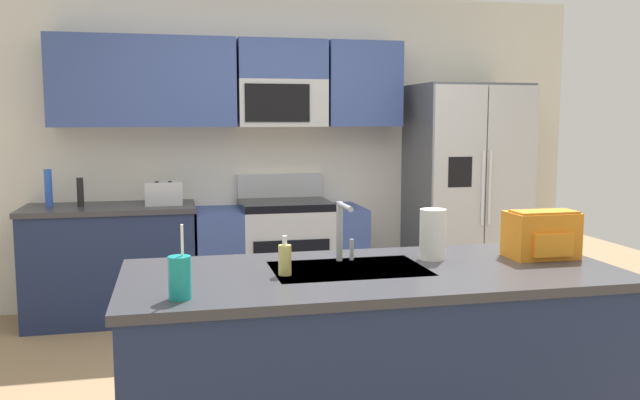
% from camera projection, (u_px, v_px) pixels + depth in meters
% --- Properties ---
extents(ground_plane, '(9.00, 9.00, 0.00)m').
position_uv_depth(ground_plane, '(347.00, 395.00, 3.78)').
color(ground_plane, '#997A56').
rests_on(ground_plane, ground).
extents(kitchen_wall_unit, '(5.20, 0.43, 2.60)m').
position_uv_depth(kitchen_wall_unit, '(268.00, 130.00, 5.59)').
color(kitchen_wall_unit, silver).
rests_on(kitchen_wall_unit, ground).
extents(back_counter, '(1.29, 0.63, 0.90)m').
position_uv_depth(back_counter, '(112.00, 263.00, 5.16)').
color(back_counter, '#1E2A4D').
rests_on(back_counter, ground).
extents(range_oven, '(1.36, 0.61, 1.10)m').
position_uv_depth(range_oven, '(281.00, 256.00, 5.45)').
color(range_oven, '#B7BABF').
rests_on(range_oven, ground).
extents(refrigerator, '(0.90, 0.76, 1.85)m').
position_uv_depth(refrigerator, '(466.00, 194.00, 5.67)').
color(refrigerator, '#4C4F54').
rests_on(refrigerator, ground).
extents(island_counter, '(2.19, 0.94, 0.90)m').
position_uv_depth(island_counter, '(372.00, 367.00, 2.99)').
color(island_counter, '#1E2A4D').
rests_on(island_counter, ground).
extents(toaster, '(0.28, 0.16, 0.18)m').
position_uv_depth(toaster, '(164.00, 193.00, 5.14)').
color(toaster, '#B7BABF').
rests_on(toaster, back_counter).
extents(pepper_mill, '(0.05, 0.05, 0.22)m').
position_uv_depth(pepper_mill, '(80.00, 192.00, 5.05)').
color(pepper_mill, black).
rests_on(pepper_mill, back_counter).
extents(bottle_blue, '(0.06, 0.06, 0.29)m').
position_uv_depth(bottle_blue, '(48.00, 188.00, 5.03)').
color(bottle_blue, blue).
rests_on(bottle_blue, back_counter).
extents(sink_faucet, '(0.09, 0.21, 0.28)m').
position_uv_depth(sink_faucet, '(342.00, 226.00, 3.08)').
color(sink_faucet, '#B7BABF').
rests_on(sink_faucet, island_counter).
extents(drink_cup_teal, '(0.08, 0.08, 0.28)m').
position_uv_depth(drink_cup_teal, '(180.00, 277.00, 2.45)').
color(drink_cup_teal, teal).
rests_on(drink_cup_teal, island_counter).
extents(soap_dispenser, '(0.06, 0.06, 0.17)m').
position_uv_depth(soap_dispenser, '(285.00, 259.00, 2.83)').
color(soap_dispenser, '#D8CC66').
rests_on(soap_dispenser, island_counter).
extents(paper_towel_roll, '(0.12, 0.12, 0.24)m').
position_uv_depth(paper_towel_roll, '(433.00, 234.00, 3.15)').
color(paper_towel_roll, white).
rests_on(paper_towel_roll, island_counter).
extents(backpack, '(0.32, 0.22, 0.23)m').
position_uv_depth(backpack, '(542.00, 234.00, 3.18)').
color(backpack, orange).
rests_on(backpack, island_counter).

